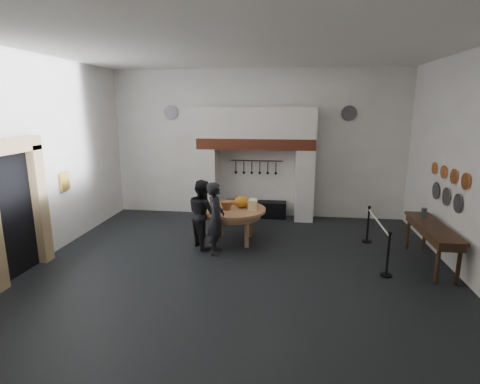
# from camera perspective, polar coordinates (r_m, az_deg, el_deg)

# --- Properties ---
(floor) EXTENTS (9.00, 8.00, 0.02)m
(floor) POSITION_cam_1_polar(r_m,az_deg,el_deg) (8.34, 0.06, -11.10)
(floor) COLOR black
(floor) RESTS_ON ground
(ceiling) EXTENTS (9.00, 8.00, 0.02)m
(ceiling) POSITION_cam_1_polar(r_m,az_deg,el_deg) (7.69, 0.07, 21.19)
(ceiling) COLOR silver
(ceiling) RESTS_ON wall_back
(wall_back) EXTENTS (9.00, 0.02, 4.50)m
(wall_back) POSITION_cam_1_polar(r_m,az_deg,el_deg) (11.65, 2.61, 7.27)
(wall_back) COLOR white
(wall_back) RESTS_ON floor
(wall_front) EXTENTS (9.00, 0.02, 4.50)m
(wall_front) POSITION_cam_1_polar(r_m,az_deg,el_deg) (3.86, -7.61, -4.45)
(wall_front) COLOR white
(wall_front) RESTS_ON floor
(wall_left) EXTENTS (0.02, 8.00, 4.50)m
(wall_left) POSITION_cam_1_polar(r_m,az_deg,el_deg) (9.40, -28.38, 4.38)
(wall_left) COLOR white
(wall_left) RESTS_ON floor
(wall_right) EXTENTS (0.02, 8.00, 4.50)m
(wall_right) POSITION_cam_1_polar(r_m,az_deg,el_deg) (8.41, 32.16, 3.12)
(wall_right) COLOR white
(wall_right) RESTS_ON floor
(chimney_pier_left) EXTENTS (0.55, 0.70, 2.15)m
(chimney_pier_left) POSITION_cam_1_polar(r_m,az_deg,el_deg) (11.70, -4.82, 1.44)
(chimney_pier_left) COLOR silver
(chimney_pier_left) RESTS_ON floor
(chimney_pier_right) EXTENTS (0.55, 0.70, 2.15)m
(chimney_pier_right) POSITION_cam_1_polar(r_m,az_deg,el_deg) (11.45, 9.77, 1.05)
(chimney_pier_right) COLOR silver
(chimney_pier_right) RESTS_ON floor
(hearth_brick_band) EXTENTS (3.50, 0.72, 0.32)m
(hearth_brick_band) POSITION_cam_1_polar(r_m,az_deg,el_deg) (11.30, 2.46, 7.40)
(hearth_brick_band) COLOR #9E442B
(hearth_brick_band) RESTS_ON chimney_pier_left
(chimney_hood) EXTENTS (3.50, 0.70, 0.90)m
(chimney_hood) POSITION_cam_1_polar(r_m,az_deg,el_deg) (11.25, 2.49, 10.50)
(chimney_hood) COLOR silver
(chimney_hood) RESTS_ON hearth_brick_band
(iron_range) EXTENTS (1.90, 0.45, 0.50)m
(iron_range) POSITION_cam_1_polar(r_m,az_deg,el_deg) (11.74, 2.39, -2.62)
(iron_range) COLOR black
(iron_range) RESTS_ON floor
(utensil_rail) EXTENTS (1.60, 0.02, 0.02)m
(utensil_rail) POSITION_cam_1_polar(r_m,az_deg,el_deg) (11.63, 2.55, 4.78)
(utensil_rail) COLOR black
(utensil_rail) RESTS_ON wall_back
(door_recess) EXTENTS (0.04, 1.10, 2.50)m
(door_recess) POSITION_cam_1_polar(r_m,az_deg,el_deg) (8.79, -31.27, -3.13)
(door_recess) COLOR black
(door_recess) RESTS_ON floor
(door_jamb_far) EXTENTS (0.22, 0.30, 2.60)m
(door_jamb_far) POSITION_cam_1_polar(r_m,az_deg,el_deg) (9.26, -28.21, -1.72)
(door_jamb_far) COLOR tan
(door_jamb_far) RESTS_ON floor
(door_lintel) EXTENTS (0.22, 1.70, 0.30)m
(door_lintel) POSITION_cam_1_polar(r_m,az_deg,el_deg) (8.50, -31.89, 5.96)
(door_lintel) COLOR tan
(door_lintel) RESTS_ON door_jamb_near
(wall_plaque) EXTENTS (0.05, 0.34, 0.44)m
(wall_plaque) POSITION_cam_1_polar(r_m,az_deg,el_deg) (10.12, -25.16, 1.47)
(wall_plaque) COLOR gold
(wall_plaque) RESTS_ON wall_left
(work_table) EXTENTS (1.68, 1.68, 0.07)m
(work_table) POSITION_cam_1_polar(r_m,az_deg,el_deg) (9.49, -1.04, -2.70)
(work_table) COLOR tan
(work_table) RESTS_ON floor
(pumpkin) EXTENTS (0.36, 0.36, 0.31)m
(pumpkin) POSITION_cam_1_polar(r_m,az_deg,el_deg) (9.51, 0.23, -1.48)
(pumpkin) COLOR orange
(pumpkin) RESTS_ON work_table
(cheese_block_big) EXTENTS (0.22, 0.22, 0.24)m
(cheese_block_big) POSITION_cam_1_polar(r_m,az_deg,el_deg) (9.34, 1.95, -1.97)
(cheese_block_big) COLOR #FFDE98
(cheese_block_big) RESTS_ON work_table
(cheese_block_small) EXTENTS (0.18, 0.18, 0.20)m
(cheese_block_small) POSITION_cam_1_polar(r_m,az_deg,el_deg) (9.63, 2.00, -1.63)
(cheese_block_small) COLOR #F2E591
(cheese_block_small) RESTS_ON work_table
(wicker_basket) EXTENTS (0.33, 0.33, 0.22)m
(wicker_basket) POSITION_cam_1_polar(r_m,az_deg,el_deg) (9.33, -2.09, -2.06)
(wicker_basket) COLOR olive
(wicker_basket) RESTS_ON work_table
(bread_loaf) EXTENTS (0.31, 0.18, 0.13)m
(bread_loaf) POSITION_cam_1_polar(r_m,az_deg,el_deg) (9.81, -1.32, -1.57)
(bread_loaf) COLOR #A57C3A
(bread_loaf) RESTS_ON work_table
(visitor_near) EXTENTS (0.46, 0.65, 1.71)m
(visitor_near) POSITION_cam_1_polar(r_m,az_deg,el_deg) (8.72, -3.72, -4.03)
(visitor_near) COLOR black
(visitor_near) RESTS_ON floor
(visitor_far) EXTENTS (1.00, 1.04, 1.68)m
(visitor_far) POSITION_cam_1_polar(r_m,az_deg,el_deg) (9.18, -5.69, -3.29)
(visitor_far) COLOR black
(visitor_far) RESTS_ON floor
(side_table) EXTENTS (0.55, 2.20, 0.06)m
(side_table) POSITION_cam_1_polar(r_m,az_deg,el_deg) (9.07, 27.33, -4.73)
(side_table) COLOR #3C2616
(side_table) RESTS_ON floor
(pewter_jug) EXTENTS (0.12, 0.12, 0.22)m
(pewter_jug) POSITION_cam_1_polar(r_m,az_deg,el_deg) (9.57, 26.23, -2.86)
(pewter_jug) COLOR #515257
(pewter_jug) RESTS_ON side_table
(copper_pan_a) EXTENTS (0.03, 0.34, 0.34)m
(copper_pan_a) POSITION_cam_1_polar(r_m,az_deg,el_deg) (8.62, 31.15, 1.40)
(copper_pan_a) COLOR #C6662D
(copper_pan_a) RESTS_ON wall_right
(copper_pan_b) EXTENTS (0.03, 0.32, 0.32)m
(copper_pan_b) POSITION_cam_1_polar(r_m,az_deg,el_deg) (9.12, 29.80, 2.09)
(copper_pan_b) COLOR #C6662D
(copper_pan_b) RESTS_ON wall_right
(copper_pan_c) EXTENTS (0.03, 0.30, 0.30)m
(copper_pan_c) POSITION_cam_1_polar(r_m,az_deg,el_deg) (9.62, 28.59, 2.71)
(copper_pan_c) COLOR #C6662D
(copper_pan_c) RESTS_ON wall_right
(copper_pan_d) EXTENTS (0.03, 0.28, 0.28)m
(copper_pan_d) POSITION_cam_1_polar(r_m,az_deg,el_deg) (10.13, 27.51, 3.26)
(copper_pan_d) COLOR #C6662D
(copper_pan_d) RESTS_ON wall_right
(pewter_plate_left) EXTENTS (0.03, 0.40, 0.40)m
(pewter_plate_left) POSITION_cam_1_polar(r_m,az_deg,el_deg) (8.90, 30.27, -1.50)
(pewter_plate_left) COLOR #4C4C51
(pewter_plate_left) RESTS_ON wall_right
(pewter_plate_mid) EXTENTS (0.03, 0.40, 0.40)m
(pewter_plate_mid) POSITION_cam_1_polar(r_m,az_deg,el_deg) (9.44, 28.90, -0.60)
(pewter_plate_mid) COLOR #4C4C51
(pewter_plate_mid) RESTS_ON wall_right
(pewter_plate_right) EXTENTS (0.03, 0.40, 0.40)m
(pewter_plate_right) POSITION_cam_1_polar(r_m,az_deg,el_deg) (9.98, 27.68, 0.19)
(pewter_plate_right) COLOR #4C4C51
(pewter_plate_right) RESTS_ON wall_right
(pewter_plate_back_left) EXTENTS (0.44, 0.03, 0.44)m
(pewter_plate_back_left) POSITION_cam_1_polar(r_m,az_deg,el_deg) (12.09, -10.50, 11.79)
(pewter_plate_back_left) COLOR #4C4C51
(pewter_plate_back_left) RESTS_ON wall_back
(pewter_plate_back_right) EXTENTS (0.44, 0.03, 0.44)m
(pewter_plate_back_right) POSITION_cam_1_polar(r_m,az_deg,el_deg) (11.64, 16.28, 11.46)
(pewter_plate_back_right) COLOR #4C4C51
(pewter_plate_back_right) RESTS_ON wall_back
(barrier_post_near) EXTENTS (0.05, 0.05, 0.90)m
(barrier_post_near) POSITION_cam_1_polar(r_m,az_deg,el_deg) (8.24, 21.61, -8.97)
(barrier_post_near) COLOR black
(barrier_post_near) RESTS_ON floor
(barrier_post_far) EXTENTS (0.05, 0.05, 0.90)m
(barrier_post_far) POSITION_cam_1_polar(r_m,az_deg,el_deg) (10.08, 18.92, -4.79)
(barrier_post_far) COLOR black
(barrier_post_far) RESTS_ON floor
(barrier_rope) EXTENTS (0.04, 2.00, 0.04)m
(barrier_rope) POSITION_cam_1_polar(r_m,az_deg,el_deg) (9.03, 20.32, -4.27)
(barrier_rope) COLOR silver
(barrier_rope) RESTS_ON barrier_post_near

